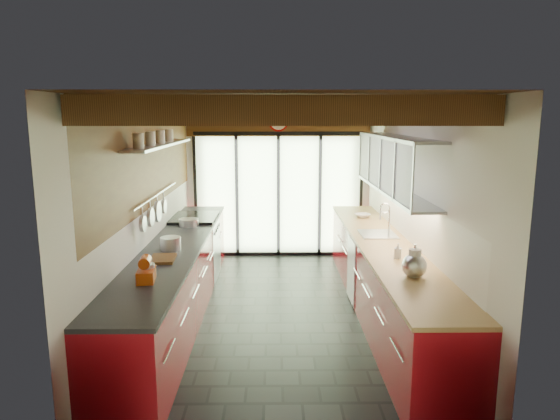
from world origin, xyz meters
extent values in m
plane|color=black|center=(0.00, 0.00, 0.00)|extent=(5.50, 5.50, 0.00)
plane|color=silver|center=(0.00, 2.75, 1.30)|extent=(3.20, 0.00, 3.20)
plane|color=silver|center=(0.00, -2.75, 1.30)|extent=(3.20, 0.00, 3.20)
plane|color=silver|center=(-1.60, 0.00, 1.30)|extent=(0.00, 5.50, 5.50)
plane|color=silver|center=(1.60, 0.00, 1.30)|extent=(0.00, 5.50, 5.50)
plane|color=#472814|center=(0.00, 0.00, 2.60)|extent=(5.50, 5.50, 0.00)
cube|color=#593316|center=(0.00, -2.25, 2.48)|extent=(3.14, 0.14, 0.22)
cube|color=#593316|center=(0.00, -1.35, 2.48)|extent=(3.14, 0.14, 0.22)
cube|color=#593316|center=(0.00, -0.45, 2.48)|extent=(3.14, 0.14, 0.22)
cube|color=#593316|center=(0.00, 0.45, 2.48)|extent=(3.14, 0.14, 0.22)
cube|color=#593316|center=(0.00, 1.35, 2.48)|extent=(3.14, 0.14, 0.22)
cube|color=#593316|center=(0.00, 2.25, 2.48)|extent=(3.14, 0.14, 0.22)
cube|color=brown|center=(0.00, 2.71, 2.35)|extent=(3.14, 0.06, 0.50)
plane|color=brown|center=(-1.57, 0.20, 1.98)|extent=(0.00, 4.90, 4.90)
plane|color=#C6EAAD|center=(0.00, 2.73, 1.08)|extent=(2.90, 0.00, 2.90)
cube|color=black|center=(-1.45, 2.72, 1.07)|extent=(0.05, 0.04, 2.15)
cube|color=black|center=(1.45, 2.72, 1.07)|extent=(0.05, 0.04, 2.15)
cube|color=black|center=(0.00, 2.69, 1.07)|extent=(0.06, 0.05, 2.15)
cube|color=black|center=(0.00, 2.69, 2.15)|extent=(2.90, 0.05, 0.06)
cylinder|color=#AF120E|center=(0.00, 2.67, 2.35)|extent=(0.34, 0.04, 0.34)
cylinder|color=beige|center=(0.00, 2.65, 2.35)|extent=(0.28, 0.02, 0.28)
cube|color=maroon|center=(-1.28, 0.00, 0.44)|extent=(0.65, 5.00, 0.88)
cube|color=black|center=(-1.28, 0.00, 0.90)|extent=(0.68, 5.00, 0.04)
cube|color=silver|center=(-1.28, 1.45, 0.44)|extent=(0.66, 0.90, 0.90)
cube|color=black|center=(-1.28, 1.45, 0.93)|extent=(0.65, 0.90, 0.06)
cube|color=maroon|center=(1.28, 0.00, 0.44)|extent=(0.65, 5.00, 0.88)
cube|color=#A88151|center=(1.28, 0.00, 0.90)|extent=(0.68, 5.00, 0.04)
cube|color=white|center=(0.95, 0.40, 0.44)|extent=(0.02, 0.60, 0.84)
cube|color=silver|center=(1.28, 0.40, 0.93)|extent=(0.45, 0.52, 0.02)
cylinder|color=silver|center=(1.42, 0.40, 1.10)|extent=(0.02, 0.02, 0.34)
torus|color=silver|center=(1.36, 0.40, 1.27)|extent=(0.14, 0.02, 0.14)
plane|color=silver|center=(1.26, 0.30, 1.85)|extent=(0.00, 3.00, 3.00)
cube|color=#9EA0A5|center=(1.43, 0.30, 1.51)|extent=(0.34, 3.00, 0.03)
cube|color=#9EA0A5|center=(1.43, 0.30, 2.19)|extent=(0.34, 3.00, 0.03)
cylinder|color=silver|center=(-1.54, 0.30, 1.47)|extent=(0.02, 2.20, 0.02)
cube|color=silver|center=(-1.45, 0.20, 2.10)|extent=(0.28, 2.60, 0.03)
cylinder|color=silver|center=(-1.50, -0.60, 1.29)|extent=(0.04, 0.18, 0.18)
cylinder|color=silver|center=(-1.50, -0.25, 1.29)|extent=(0.04, 0.22, 0.22)
cylinder|color=silver|center=(-1.50, 0.10, 1.29)|extent=(0.04, 0.26, 0.26)
cylinder|color=silver|center=(-1.50, 0.45, 1.29)|extent=(0.04, 0.18, 0.18)
cube|color=#BC400F|center=(-1.27, -1.43, 0.98)|extent=(0.19, 0.29, 0.12)
cylinder|color=#BC400F|center=(-1.27, -1.45, 1.11)|extent=(0.13, 0.19, 0.11)
cylinder|color=silver|center=(-1.27, -1.38, 1.02)|extent=(0.15, 0.15, 0.12)
cylinder|color=silver|center=(-1.27, -0.31, 0.99)|extent=(0.24, 0.24, 0.15)
cylinder|color=silver|center=(-1.27, 0.93, 0.97)|extent=(0.30, 0.30, 0.11)
cube|color=brown|center=(-1.27, -0.74, 0.94)|extent=(0.28, 0.37, 0.03)
sphere|color=silver|center=(1.27, -1.33, 1.04)|extent=(0.30, 0.30, 0.24)
cone|color=black|center=(1.27, -1.33, 1.17)|extent=(0.11, 0.11, 0.07)
cylinder|color=silver|center=(1.27, -1.20, 1.05)|extent=(0.05, 0.09, 0.05)
cylinder|color=white|center=(1.27, -1.33, 1.05)|extent=(0.15, 0.15, 0.27)
cylinder|color=silver|center=(1.27, -1.33, 1.22)|extent=(0.03, 0.03, 0.05)
imported|color=silver|center=(1.27, -0.69, 1.00)|extent=(0.09, 0.09, 0.17)
imported|color=silver|center=(1.27, 1.52, 0.95)|extent=(0.27, 0.27, 0.06)
camera|label=1|loc=(-0.07, -5.90, 2.44)|focal=32.00mm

